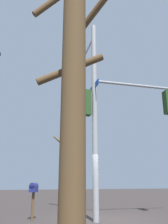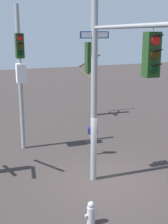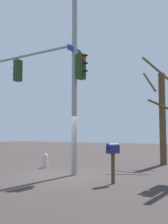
# 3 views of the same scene
# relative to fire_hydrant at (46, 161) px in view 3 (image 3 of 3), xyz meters

# --- Properties ---
(ground_plane) EXTENTS (80.00, 80.00, 0.00)m
(ground_plane) POSITION_rel_fire_hydrant_xyz_m (-1.70, -2.21, -0.34)
(ground_plane) COLOR #352E2C
(main_signal_pole_assembly) EXTENTS (3.52, 5.81, 8.48)m
(main_signal_pole_assembly) POSITION_rel_fire_hydrant_xyz_m (-1.48, -1.88, 4.49)
(main_signal_pole_assembly) COLOR gray
(main_signal_pole_assembly) RESTS_ON ground
(fire_hydrant) EXTENTS (0.38, 0.24, 0.73)m
(fire_hydrant) POSITION_rel_fire_hydrant_xyz_m (0.00, 0.00, 0.00)
(fire_hydrant) COLOR #B2B2B7
(fire_hydrant) RESTS_ON ground
(mailbox) EXTENTS (0.50, 0.41, 1.41)m
(mailbox) POSITION_rel_fire_hydrant_xyz_m (-2.39, -4.83, 0.76)
(mailbox) COLOR #4C3823
(mailbox) RESTS_ON ground
(bare_tree_across_street) EXTENTS (1.33, 1.81, 6.28)m
(bare_tree_across_street) POSITION_rel_fire_hydrant_xyz_m (4.42, -4.96, 2.55)
(bare_tree_across_street) COLOR #513C24
(bare_tree_across_street) RESTS_ON ground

